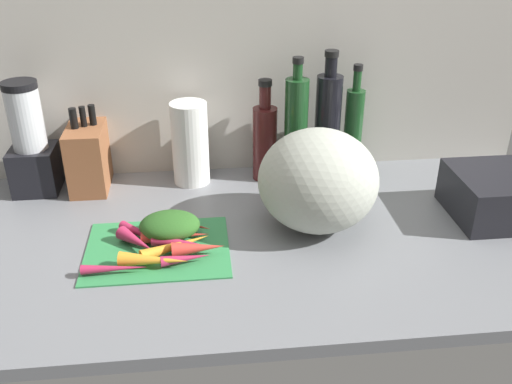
{
  "coord_description": "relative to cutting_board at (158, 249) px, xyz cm",
  "views": [
    {
      "loc": [
        -10.55,
        -117.05,
        72.89
      ],
      "look_at": [
        2.12,
        -0.44,
        11.28
      ],
      "focal_mm": 40.1,
      "sensor_mm": 36.0,
      "label": 1
    }
  ],
  "objects": [
    {
      "name": "bottle_3",
      "position": [
        54.03,
        34.7,
        13.03
      ],
      "size": [
        5.2,
        5.2,
        32.29
      ],
      "color": "#19421E",
      "rests_on": "ground_plane"
    },
    {
      "name": "carrot_5",
      "position": [
        -8.58,
        -9.03,
        1.47
      ],
      "size": [
        14.13,
        2.59,
        2.15
      ],
      "primitive_type": "cone",
      "rotation": [
        0.0,
        1.57,
        -0.03
      ],
      "color": "#B2264C",
      "rests_on": "cutting_board"
    },
    {
      "name": "paper_towel_roll",
      "position": [
        8.27,
        34.69,
        11.21
      ],
      "size": [
        10.07,
        10.07,
        23.22
      ],
      "primitive_type": "cylinder",
      "color": "white",
      "rests_on": "ground_plane"
    },
    {
      "name": "carrot_9",
      "position": [
        6.48,
        -7.08,
        1.62
      ],
      "size": [
        11.04,
        3.89,
        2.43
      ],
      "primitive_type": "cone",
      "rotation": [
        0.0,
        1.57,
        0.14
      ],
      "color": "#B2264C",
      "rests_on": "cutting_board"
    },
    {
      "name": "ground_plane",
      "position": [
        21.16,
        5.19,
        -1.9
      ],
      "size": [
        170.0,
        80.0,
        3.0
      ],
      "primitive_type": "cube",
      "color": "slate"
    },
    {
      "name": "carrot_3",
      "position": [
        5.96,
        7.62,
        1.8
      ],
      "size": [
        14.14,
        9.08,
        2.79
      ],
      "primitive_type": "cone",
      "rotation": [
        0.0,
        1.57,
        -0.47
      ],
      "color": "red",
      "rests_on": "cutting_board"
    },
    {
      "name": "knife_block",
      "position": [
        -19.48,
        34.33,
        8.66
      ],
      "size": [
        9.74,
        16.46,
        23.17
      ],
      "color": "brown",
      "rests_on": "ground_plane"
    },
    {
      "name": "bottle_1",
      "position": [
        37.24,
        32.37,
        14.93
      ],
      "size": [
        6.44,
        6.44,
        35.34
      ],
      "color": "#19421E",
      "rests_on": "ground_plane"
    },
    {
      "name": "carrot_7",
      "position": [
        5.97,
        -1.42,
        1.88
      ],
      "size": [
        14.69,
        7.44,
        2.96
      ],
      "primitive_type": "cone",
      "rotation": [
        0.0,
        1.57,
        -0.33
      ],
      "color": "#B2264C",
      "rests_on": "cutting_board"
    },
    {
      "name": "carrot_2",
      "position": [
        4.34,
        -2.17,
        1.86
      ],
      "size": [
        16.31,
        9.76,
        2.92
      ],
      "primitive_type": "cone",
      "rotation": [
        0.0,
        1.57,
        0.44
      ],
      "color": "orange",
      "rests_on": "cutting_board"
    },
    {
      "name": "bottle_2",
      "position": [
        46.18,
        33.09,
        15.43
      ],
      "size": [
        7.11,
        7.11,
        36.64
      ],
      "color": "black",
      "rests_on": "ground_plane"
    },
    {
      "name": "carrot_6",
      "position": [
        -4.64,
        0.46,
        2.04
      ],
      "size": [
        9.97,
        10.44,
        3.28
      ],
      "primitive_type": "cone",
      "rotation": [
        0.0,
        1.57,
        -0.83
      ],
      "color": "#B2264C",
      "rests_on": "cutting_board"
    },
    {
      "name": "carrot_0",
      "position": [
        4.18,
        2.07,
        1.9
      ],
      "size": [
        15.7,
        3.18,
        3.01
      ],
      "primitive_type": "cone",
      "rotation": [
        0.0,
        1.57,
        -0.01
      ],
      "color": "red",
      "rests_on": "cutting_board"
    },
    {
      "name": "cutting_board",
      "position": [
        0.0,
        0.0,
        0.0
      ],
      "size": [
        32.72,
        25.66,
        0.8
      ],
      "primitive_type": "cube",
      "color": "#338C4C",
      "rests_on": "ground_plane"
    },
    {
      "name": "carrot_1",
      "position": [
        -2.28,
        3.06,
        1.61
      ],
      "size": [
        14.33,
        12.93,
        2.41
      ],
      "primitive_type": "cone",
      "rotation": [
        0.0,
        1.57,
        -0.72
      ],
      "color": "#B2264C",
      "rests_on": "cutting_board"
    },
    {
      "name": "carrot_8",
      "position": [
        9.32,
        -4.13,
        2.18
      ],
      "size": [
        11.87,
        4.04,
        3.56
      ],
      "primitive_type": "cone",
      "rotation": [
        0.0,
        1.57,
        0.04
      ],
      "color": "red",
      "rests_on": "cutting_board"
    },
    {
      "name": "bottle_0",
      "position": [
        29.03,
        34.94,
        11.28
      ],
      "size": [
        6.82,
        6.82,
        28.89
      ],
      "color": "#471919",
      "rests_on": "ground_plane"
    },
    {
      "name": "winter_squash",
      "position": [
        38.34,
        7.1,
        11.91
      ],
      "size": [
        28.71,
        28.45,
        24.62
      ],
      "primitive_type": "ellipsoid",
      "color": "#B2B7A8",
      "rests_on": "ground_plane"
    },
    {
      "name": "dish_rack",
      "position": [
        85.94,
        7.17,
        5.32
      ],
      "size": [
        25.39,
        22.14,
        11.45
      ],
      "primitive_type": "cube",
      "color": "black",
      "rests_on": "ground_plane"
    },
    {
      "name": "carrot_greens_pile",
      "position": [
        2.88,
        4.35,
        3.4
      ],
      "size": [
        14.2,
        10.92,
        6.01
      ],
      "primitive_type": "ellipsoid",
      "color": "#2D6023",
      "rests_on": "cutting_board"
    },
    {
      "name": "wall_back",
      "position": [
        21.16,
        43.69,
        29.6
      ],
      "size": [
        170.0,
        3.0,
        60.0
      ],
      "primitive_type": "cube",
      "color": "#BCB7AD",
      "rests_on": "ground_plane"
    },
    {
      "name": "blender_appliance",
      "position": [
        -33.81,
        33.87,
        12.81
      ],
      "size": [
        11.73,
        11.73,
        30.74
      ],
      "color": "black",
      "rests_on": "ground_plane"
    },
    {
      "name": "carrot_4",
      "position": [
        -0.35,
        -7.69,
        2.08
      ],
      "size": [
        15.45,
        5.83,
        3.36
      ],
      "primitive_type": "cone",
      "rotation": [
        0.0,
        1.57,
        -0.17
      ],
      "color": "orange",
      "rests_on": "cutting_board"
    }
  ]
}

